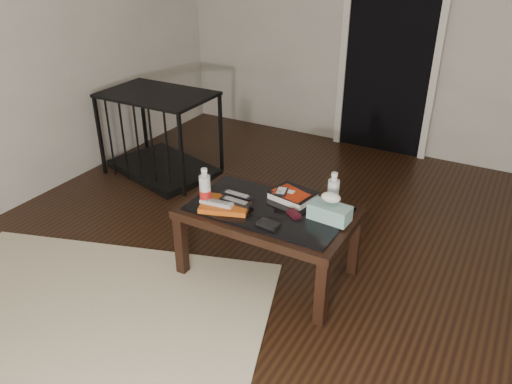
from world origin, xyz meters
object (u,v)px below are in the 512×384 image
coffee_table (268,217)px  textbook (293,195)px  tissue_box (330,212)px  water_bottle_right (333,192)px  pet_crate (162,147)px  water_bottle_left (205,187)px

coffee_table → textbook: size_ratio=4.00×
textbook → tissue_box: bearing=-12.0°
water_bottle_right → tissue_box: 0.13m
coffee_table → textbook: 0.21m
pet_crate → textbook: (1.57, -0.67, 0.25)m
coffee_table → water_bottle_right: 0.41m
water_bottle_right → water_bottle_left: bearing=-155.1°
pet_crate → water_bottle_right: bearing=-5.0°
pet_crate → tissue_box: bearing=-7.6°
water_bottle_left → coffee_table: bearing=23.9°
pet_crate → tissue_box: size_ratio=4.47×
textbook → tissue_box: (0.28, -0.12, 0.02)m
pet_crate → water_bottle_right: pet_crate is taller
water_bottle_left → water_bottle_right: size_ratio=1.00×
water_bottle_right → tissue_box: size_ratio=1.03×
water_bottle_right → tissue_box: bearing=-75.9°
coffee_table → water_bottle_left: 0.41m
water_bottle_left → tissue_box: size_ratio=1.03×
water_bottle_left → tissue_box: (0.70, 0.20, -0.07)m
pet_crate → water_bottle_left: pet_crate is taller
tissue_box → pet_crate: bearing=160.9°
textbook → water_bottle_right: water_bottle_right is taller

